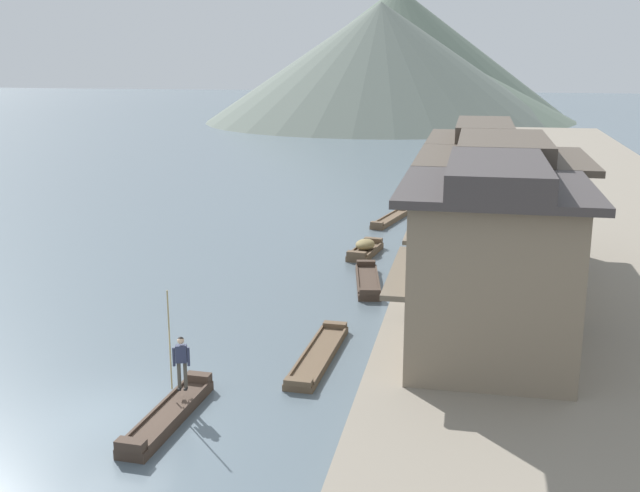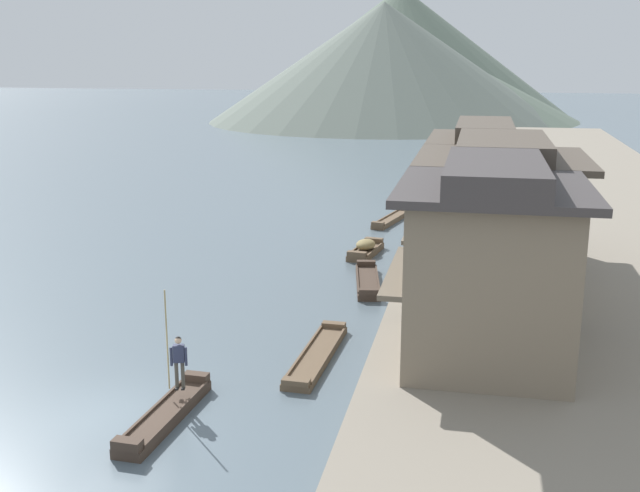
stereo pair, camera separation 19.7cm
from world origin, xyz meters
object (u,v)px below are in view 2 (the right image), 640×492
Objects in this scene: boat_moored_second at (366,249)px; boat_moored_third at (392,219)px; boat_moored_nearest at (429,168)px; boat_midriver_upstream at (317,355)px; boat_moored_far at (368,281)px; boat_midriver_drifting at (411,193)px; house_waterfront_second at (498,219)px; house_waterfront_tall at (482,189)px; boatman_person at (178,356)px; house_waterfront_nearest at (490,263)px; boat_foreground_poled at (165,415)px.

boat_moored_second is 8.44m from boat_moored_third.
boat_moored_nearest is 44.24m from boat_midriver_upstream.
boat_moored_far is 22.40m from boat_midriver_drifting.
house_waterfront_second is 6.96m from house_waterfront_tall.
boat_moored_nearest is 0.74× the size of boat_moored_far.
boatman_person reaches higher than boat_midriver_upstream.
boat_midriver_upstream is 0.85× the size of house_waterfront_nearest.
boat_foreground_poled reaches higher than boat_moored_third.
boat_moored_far is at bearing -80.65° from boat_moored_second.
boat_moored_far is at bearing -90.47° from boat_moored_nearest.
boat_midriver_drifting is at bearing 102.35° from house_waterfront_second.
boat_foreground_poled is 6.22m from boat_midriver_upstream.
boat_moored_third is at bearing 109.58° from house_waterfront_second.
boat_moored_third is 11.69m from house_waterfront_tall.
boatman_person reaches higher than boat_moored_far.
boat_foreground_poled reaches higher than boat_midriver_upstream.
boat_moored_third is (0.39, 8.43, -0.16)m from boat_moored_second.
boat_midriver_drifting is (-0.10, 22.40, 0.12)m from boat_moored_far.
boatman_person reaches higher than boat_moored_third.
boat_midriver_upstream is at bearing 53.54° from boatman_person.
boat_moored_second is at bearing 91.72° from boat_midriver_upstream.
house_waterfront_second reaches higher than boat_moored_far.
boat_moored_far reaches higher than boat_moored_third.
house_waterfront_nearest and house_waterfront_second have the same top height.
boat_foreground_poled is 0.84× the size of boat_midriver_upstream.
house_waterfront_tall is at bearing 63.84° from boatman_person.
house_waterfront_nearest is (4.80, -44.99, 3.58)m from boat_moored_nearest.
boat_moored_far is (0.48, -13.73, 0.02)m from boat_moored_third.
house_waterfront_tall is at bearing 65.03° from boat_foreground_poled.
boat_moored_second reaches higher than boat_midriver_drifting.
boat_midriver_drifting is 0.64× the size of house_waterfront_nearest.
house_waterfront_nearest is at bearing -62.17° from boat_moored_far.
boat_moored_nearest reaches higher than boat_moored_third.
boat_midriver_drifting is at bearing 87.50° from boat_moored_third.
boat_moored_far is at bearing 87.12° from boat_midriver_upstream.
house_waterfront_second is at bearing -82.32° from boat_moored_nearest.
boat_foreground_poled is 14.94m from house_waterfront_second.
boat_moored_third is 0.97× the size of boat_midriver_upstream.
house_waterfront_tall is (8.46, 18.17, 3.68)m from boat_foreground_poled.
boat_foreground_poled reaches higher than boat_moored_far.
house_waterfront_second is at bearing -52.50° from boat_moored_second.
boat_moored_third is 18.08m from house_waterfront_second.
boat_foreground_poled is 1.28× the size of boat_moored_nearest.
boatman_person is at bearing -105.39° from boat_moored_far.
house_waterfront_nearest is (5.08, -9.63, 3.69)m from boat_moored_far.
house_waterfront_nearest is (5.96, -14.92, 3.55)m from boat_moored_second.
boat_foreground_poled is at bearing -95.57° from boat_midriver_drifting.
boat_midriver_upstream is at bearing -89.92° from boat_moored_third.
house_waterfront_tall is (5.27, -9.75, 3.71)m from boat_moored_third.
boat_midriver_upstream is at bearing -112.20° from house_waterfront_tall.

